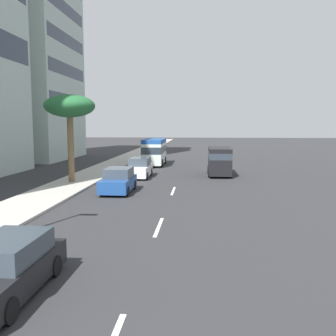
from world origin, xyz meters
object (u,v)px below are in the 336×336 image
at_px(car_lead, 118,181).
at_px(car_third, 140,168).
at_px(van_second, 219,160).
at_px(car_fourth, 7,269).
at_px(palm_tree, 70,108).
at_px(minibus_fifth, 154,151).

relative_size(car_lead, car_third, 0.91).
bearing_deg(car_third, van_second, 104.23).
bearing_deg(car_fourth, van_second, 164.45).
height_order(car_lead, palm_tree, palm_tree).
distance_m(car_fourth, palm_tree, 20.58).
bearing_deg(minibus_fifth, van_second, 40.27).
xyz_separation_m(car_lead, car_third, (7.53, -0.26, 0.02)).
bearing_deg(palm_tree, car_lead, -127.94).
height_order(car_fourth, minibus_fifth, minibus_fifth).
xyz_separation_m(car_lead, van_second, (9.32, -7.33, 0.66)).
relative_size(minibus_fifth, palm_tree, 0.94).
relative_size(car_lead, palm_tree, 0.62).
bearing_deg(car_third, car_lead, -2.00).
distance_m(van_second, palm_tree, 13.92).
xyz_separation_m(minibus_fifth, palm_tree, (-14.01, 4.89, 4.28)).
distance_m(car_third, car_fourth, 23.33).
xyz_separation_m(car_lead, car_fourth, (-15.80, -0.34, -0.05)).
bearing_deg(palm_tree, car_fourth, -165.91).
height_order(car_third, palm_tree, palm_tree).
height_order(van_second, minibus_fifth, minibus_fifth).
distance_m(car_third, palm_tree, 8.06).
xyz_separation_m(car_third, palm_tree, (-4.01, 4.77, 5.11)).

